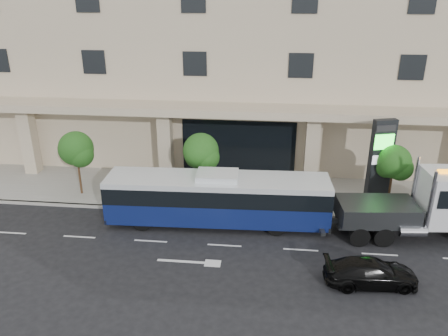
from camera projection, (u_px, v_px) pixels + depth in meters
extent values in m
plane|color=black|center=(227.00, 231.00, 24.49)|extent=(120.00, 120.00, 0.00)
cube|color=gray|center=(235.00, 192.00, 29.06)|extent=(120.00, 6.00, 0.15)
cube|color=gray|center=(231.00, 213.00, 26.30)|extent=(120.00, 0.30, 0.15)
cube|color=#C3AE92|center=(247.00, 25.00, 35.00)|extent=(60.00, 15.00, 20.00)
cube|color=#C3AE92|center=(238.00, 110.00, 28.79)|extent=(60.00, 2.80, 0.50)
cube|color=black|center=(239.00, 148.00, 31.02)|extent=(8.00, 0.12, 4.00)
cube|color=#C3AE92|center=(29.00, 140.00, 31.27)|extent=(0.90, 0.90, 4.90)
cube|color=#C3AE92|center=(166.00, 145.00, 30.27)|extent=(0.90, 0.90, 4.90)
cube|color=#C3AE92|center=(312.00, 150.00, 29.27)|extent=(0.90, 0.90, 4.90)
cylinder|color=#422B19|center=(79.00, 174.00, 28.22)|extent=(0.14, 0.14, 2.80)
sphere|color=#214D16|center=(76.00, 148.00, 27.57)|extent=(2.20, 2.20, 2.20)
sphere|color=#214D16|center=(81.00, 155.00, 27.47)|extent=(1.65, 1.65, 1.65)
sphere|color=#214D16|center=(74.00, 153.00, 27.93)|extent=(1.54, 1.54, 1.54)
cylinder|color=#422B19|center=(201.00, 178.00, 27.39)|extent=(0.14, 0.14, 2.94)
sphere|color=#214D16|center=(201.00, 151.00, 26.71)|extent=(2.20, 2.20, 2.20)
sphere|color=#214D16|center=(206.00, 157.00, 26.62)|extent=(1.65, 1.65, 1.65)
sphere|color=#214D16|center=(197.00, 156.00, 27.08)|extent=(1.54, 1.54, 1.54)
cylinder|color=#422B19|center=(390.00, 188.00, 26.28)|extent=(0.14, 0.14, 2.73)
sphere|color=#214D16|center=(394.00, 162.00, 25.65)|extent=(2.00, 2.00, 2.00)
sphere|color=#214D16|center=(400.00, 168.00, 25.55)|extent=(1.50, 1.50, 1.50)
sphere|color=#214D16|center=(387.00, 166.00, 26.01)|extent=(1.40, 1.40, 1.40)
cylinder|color=black|center=(142.00, 222.00, 24.40)|extent=(1.05, 0.35, 1.04)
cylinder|color=black|center=(151.00, 204.00, 26.42)|extent=(1.05, 0.35, 1.04)
cylinder|color=black|center=(276.00, 227.00, 23.90)|extent=(1.05, 0.35, 1.04)
cylinder|color=black|center=(275.00, 208.00, 25.92)|extent=(1.05, 0.35, 1.04)
cube|color=#0E1A51|center=(218.00, 208.00, 24.96)|extent=(12.58, 3.05, 1.25)
cube|color=black|center=(217.00, 191.00, 24.55)|extent=(12.58, 3.09, 0.94)
cube|color=silver|center=(217.00, 180.00, 24.31)|extent=(12.58, 3.05, 0.31)
cube|color=silver|center=(217.00, 175.00, 24.19)|extent=(2.35, 1.75, 0.31)
cube|color=#2D3033|center=(112.00, 212.00, 25.57)|extent=(0.23, 2.61, 0.31)
cube|color=#2D3033|center=(326.00, 220.00, 24.74)|extent=(0.23, 2.61, 0.31)
cube|color=#2D3033|center=(414.00, 224.00, 23.69)|extent=(8.35, 1.69, 0.39)
cube|color=silver|center=(442.00, 197.00, 23.06)|extent=(2.16, 2.60, 2.83)
cylinder|color=silver|center=(431.00, 202.00, 21.99)|extent=(0.19, 0.19, 3.32)
cylinder|color=silver|center=(414.00, 184.00, 23.98)|extent=(0.19, 0.19, 3.32)
cube|color=#2D3033|center=(376.00, 211.00, 23.45)|extent=(4.29, 2.69, 1.07)
cube|color=#2D3033|center=(332.00, 220.00, 23.72)|extent=(1.58, 0.41, 0.21)
cube|color=#2D3033|center=(320.00, 227.00, 23.88)|extent=(0.40, 1.77, 0.18)
cube|color=orange|center=(447.00, 172.00, 22.51)|extent=(0.90, 0.42, 0.14)
cylinder|color=black|center=(384.00, 237.00, 22.87)|extent=(1.10, 0.40, 1.07)
cylinder|color=black|center=(372.00, 218.00, 24.77)|extent=(1.10, 0.40, 1.07)
cylinder|color=black|center=(359.00, 237.00, 22.89)|extent=(1.10, 0.40, 1.07)
cylinder|color=black|center=(350.00, 218.00, 24.79)|extent=(1.10, 0.40, 1.07)
imported|color=black|center=(371.00, 272.00, 19.86)|extent=(4.36, 2.09, 1.22)
cube|color=black|center=(380.00, 164.00, 26.15)|extent=(1.45, 0.82, 5.49)
cube|color=#28F332|center=(384.00, 142.00, 25.36)|extent=(1.16, 0.39, 0.92)
cube|color=silver|center=(382.00, 160.00, 25.77)|extent=(1.16, 0.39, 0.55)
cube|color=#262628|center=(386.00, 128.00, 25.05)|extent=(1.16, 0.39, 0.37)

